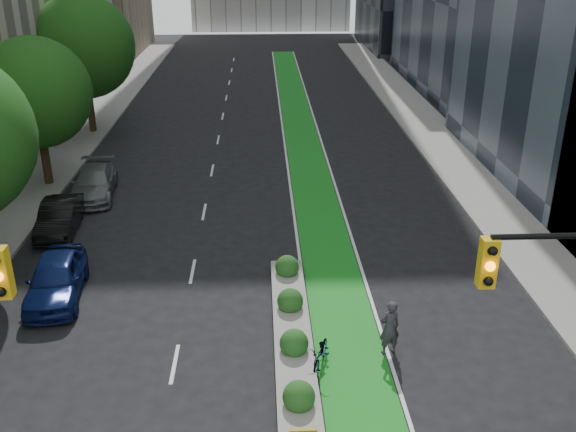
{
  "coord_description": "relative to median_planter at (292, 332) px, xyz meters",
  "views": [
    {
      "loc": [
        0.29,
        -10.49,
        12.11
      ],
      "look_at": [
        1.21,
        10.43,
        3.0
      ],
      "focal_mm": 40.0,
      "sensor_mm": 36.0,
      "label": 1
    }
  ],
  "objects": [
    {
      "name": "sidewalk_left",
      "position": [
        -13.0,
        17.96,
        -0.3
      ],
      "size": [
        3.6,
        90.0,
        0.15
      ],
      "primitive_type": "cube",
      "color": "gray",
      "rests_on": "ground"
    },
    {
      "name": "sidewalk_right",
      "position": [
        10.6,
        17.96,
        -0.3
      ],
      "size": [
        3.6,
        90.0,
        0.15
      ],
      "primitive_type": "cube",
      "color": "gray",
      "rests_on": "ground"
    },
    {
      "name": "bike_lane_paint",
      "position": [
        1.8,
        22.96,
        -0.37
      ],
      "size": [
        2.2,
        70.0,
        0.01
      ],
      "primitive_type": "cube",
      "color": "#18881F",
      "rests_on": "ground"
    },
    {
      "name": "tree_midfar",
      "position": [
        -12.2,
        14.96,
        4.57
      ],
      "size": [
        5.6,
        5.6,
        7.76
      ],
      "color": "black",
      "rests_on": "ground"
    },
    {
      "name": "tree_far",
      "position": [
        -12.2,
        24.96,
        5.32
      ],
      "size": [
        6.6,
        6.6,
        9.0
      ],
      "color": "black",
      "rests_on": "ground"
    },
    {
      "name": "median_planter",
      "position": [
        0.0,
        0.0,
        0.0
      ],
      "size": [
        1.2,
        10.26,
        1.1
      ],
      "color": "gray",
      "rests_on": "ground"
    },
    {
      "name": "bicycle",
      "position": [
        0.8,
        -1.36,
        0.09
      ],
      "size": [
        1.11,
        1.85,
        0.92
      ],
      "primitive_type": "imported",
      "rotation": [
        0.0,
        0.0,
        -0.31
      ],
      "color": "gray",
      "rests_on": "ground"
    },
    {
      "name": "cyclist",
      "position": [
        3.0,
        -0.75,
        0.57
      ],
      "size": [
        0.79,
        0.63,
        1.89
      ],
      "primitive_type": "imported",
      "rotation": [
        0.0,
        0.0,
        3.42
      ],
      "color": "#302D36",
      "rests_on": "ground"
    },
    {
      "name": "parked_car_left_near",
      "position": [
        -8.42,
        3.21,
        0.4
      ],
      "size": [
        2.31,
        4.73,
        1.55
      ],
      "primitive_type": "imported",
      "rotation": [
        0.0,
        0.0,
        0.11
      ],
      "color": "#0C194D",
      "rests_on": "ground"
    },
    {
      "name": "parked_car_left_mid",
      "position": [
        -9.93,
        9.01,
        0.33
      ],
      "size": [
        1.8,
        4.36,
        1.4
      ],
      "primitive_type": "imported",
      "rotation": [
        0.0,
        0.0,
        0.08
      ],
      "color": "black",
      "rests_on": "ground"
    },
    {
      "name": "parked_car_left_far",
      "position": [
        -9.4,
        13.3,
        0.35
      ],
      "size": [
        2.51,
        5.13,
        1.44
      ],
      "primitive_type": "imported",
      "rotation": [
        0.0,
        0.0,
        0.1
      ],
      "color": "slate",
      "rests_on": "ground"
    }
  ]
}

